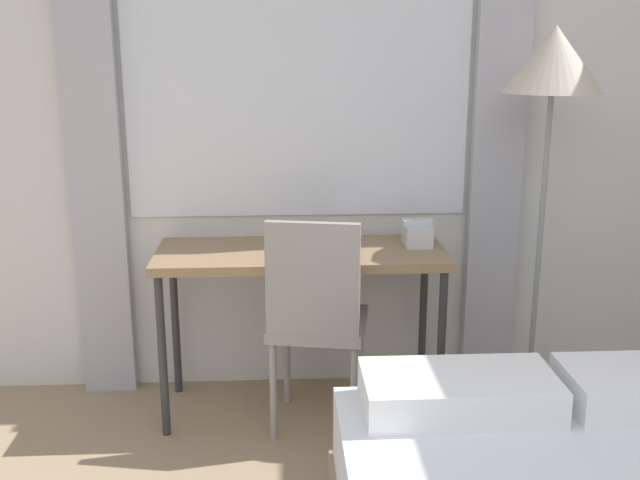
% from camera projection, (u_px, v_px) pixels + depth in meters
% --- Properties ---
extents(wall_back_with_window, '(5.21, 0.13, 2.70)m').
position_uv_depth(wall_back_with_window, '(289.00, 107.00, 3.43)').
color(wall_back_with_window, silver).
rests_on(wall_back_with_window, ground_plane).
extents(desk, '(1.26, 0.49, 0.76)m').
position_uv_depth(desk, '(301.00, 265.00, 3.29)').
color(desk, '#937551').
rests_on(desk, ground_plane).
extents(desk_chair, '(0.47, 0.47, 0.96)m').
position_uv_depth(desk_chair, '(316.00, 312.00, 3.13)').
color(desk_chair, gray).
rests_on(desk_chair, ground_plane).
extents(standing_lamp, '(0.41, 0.41, 1.71)m').
position_uv_depth(standing_lamp, '(553.00, 78.00, 3.09)').
color(standing_lamp, '#4C4C51').
rests_on(standing_lamp, ground_plane).
extents(telephone, '(0.14, 0.17, 0.12)m').
position_uv_depth(telephone, '(417.00, 234.00, 3.34)').
color(telephone, silver).
rests_on(telephone, desk).
extents(book, '(0.27, 0.23, 0.02)m').
position_uv_depth(book, '(326.00, 249.00, 3.23)').
color(book, '#4C4238').
rests_on(book, desk).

